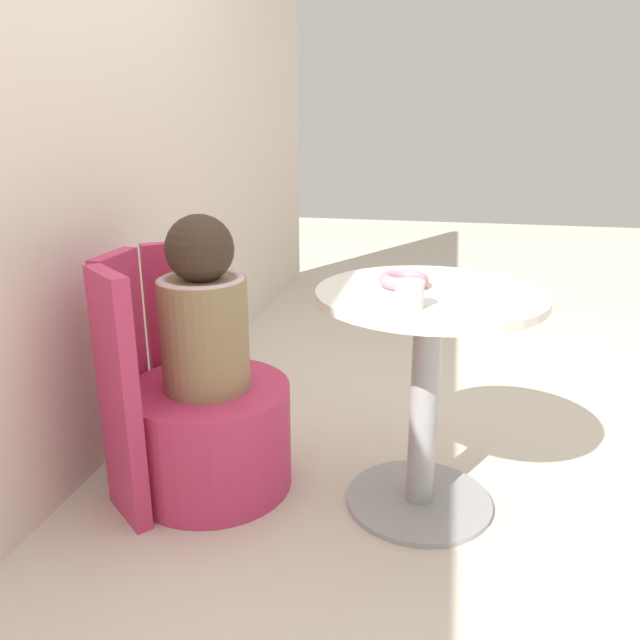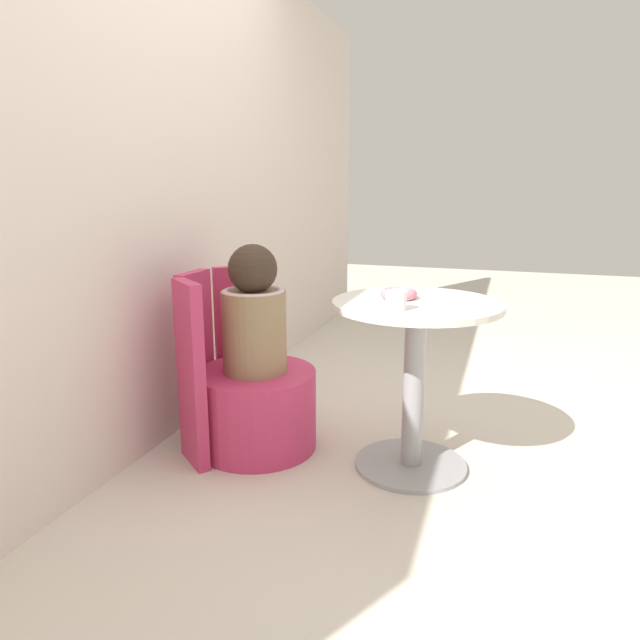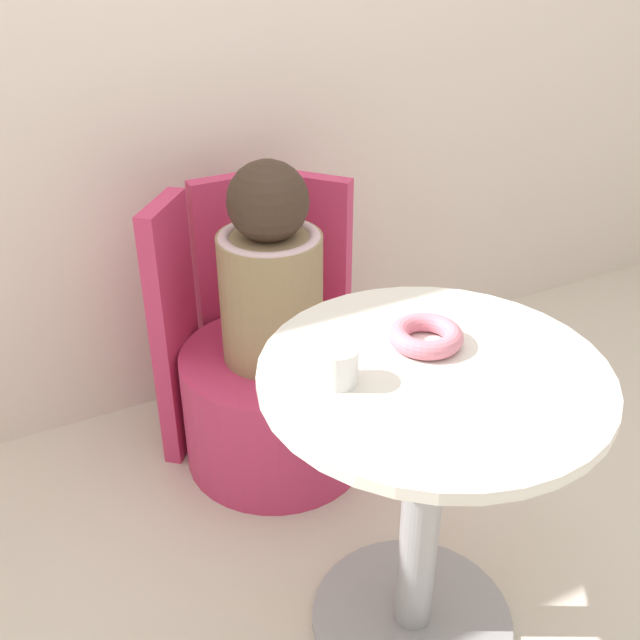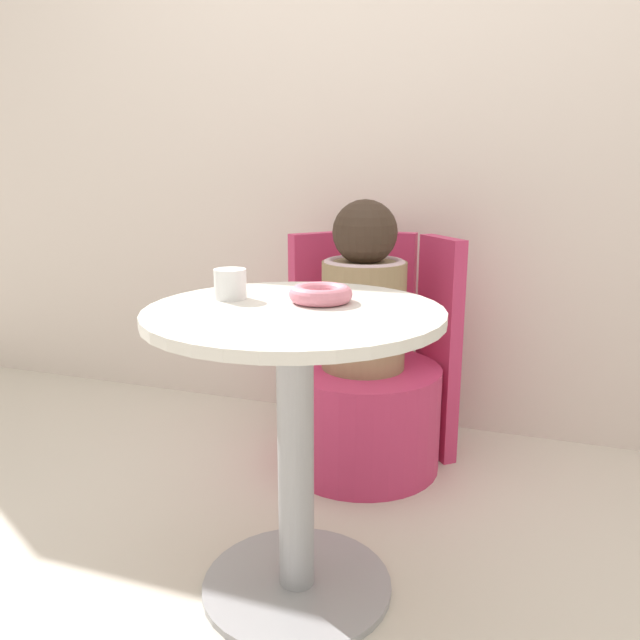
# 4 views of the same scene
# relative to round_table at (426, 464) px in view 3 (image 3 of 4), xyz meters

# --- Properties ---
(ground_plane) EXTENTS (12.00, 12.00, 0.00)m
(ground_plane) POSITION_rel_round_table_xyz_m (-0.04, 0.02, -0.48)
(ground_plane) COLOR beige
(back_wall) EXTENTS (6.00, 0.06, 2.40)m
(back_wall) POSITION_rel_round_table_xyz_m (-0.04, 1.15, 0.72)
(back_wall) COLOR silver
(back_wall) RESTS_ON ground_plane
(round_table) EXTENTS (0.67, 0.67, 0.71)m
(round_table) POSITION_rel_round_table_xyz_m (0.00, 0.00, 0.00)
(round_table) COLOR #99999E
(round_table) RESTS_ON ground_plane
(tub_chair) EXTENTS (0.53, 0.53, 0.36)m
(tub_chair) POSITION_rel_round_table_xyz_m (-0.03, 0.69, -0.30)
(tub_chair) COLOR #C63360
(tub_chair) RESTS_ON ground_plane
(booth_backrest) EXTENTS (0.63, 0.23, 0.78)m
(booth_backrest) POSITION_rel_round_table_xyz_m (-0.03, 0.91, -0.09)
(booth_backrest) COLOR #C63360
(booth_backrest) RESTS_ON ground_plane
(child_figure) EXTENTS (0.28, 0.28, 0.56)m
(child_figure) POSITION_rel_round_table_xyz_m (-0.03, 0.69, 0.13)
(child_figure) COLOR #937A56
(child_figure) RESTS_ON tub_chair
(donut) EXTENTS (0.15, 0.15, 0.04)m
(donut) POSITION_rel_round_table_xyz_m (0.03, 0.08, 0.25)
(donut) COLOR pink
(donut) RESTS_ON round_table
(cup) EXTENTS (0.08, 0.08, 0.07)m
(cup) POSITION_rel_round_table_xyz_m (-0.18, 0.05, 0.27)
(cup) COLOR white
(cup) RESTS_ON round_table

